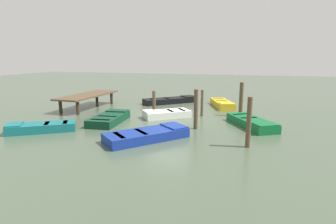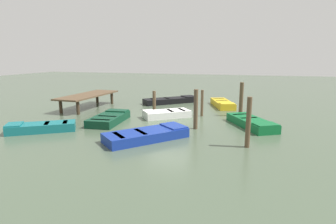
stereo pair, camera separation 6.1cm
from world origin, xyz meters
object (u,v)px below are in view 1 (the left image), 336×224
object	(u,v)px
rowboat_teal	(41,127)
rowboat_blue	(147,135)
rowboat_yellow	(222,104)
rowboat_green	(251,122)
mooring_piling_center	(154,100)
mooring_piling_mid_right	(202,103)
rowboat_black	(171,100)
mooring_piling_near_right	(196,109)
mooring_piling_far_left	(241,99)
dock_segment	(88,96)
rowboat_dark_green	(109,118)
rowboat_white	(166,114)
mooring_piling_far_right	(249,122)

from	to	relation	value
rowboat_teal	rowboat_blue	distance (m)	5.27
rowboat_yellow	rowboat_green	size ratio (longest dim) A/B	0.99
mooring_piling_center	rowboat_yellow	bearing A→B (deg)	-60.01
rowboat_yellow	mooring_piling_mid_right	bearing A→B (deg)	-33.19
rowboat_black	rowboat_teal	bearing A→B (deg)	-152.60
rowboat_black	mooring_piling_near_right	distance (m)	7.71
rowboat_blue	rowboat_teal	bearing A→B (deg)	134.31
mooring_piling_far_left	rowboat_yellow	bearing A→B (deg)	24.10
dock_segment	mooring_piling_near_right	size ratio (longest dim) A/B	2.67
rowboat_dark_green	rowboat_blue	bearing A→B (deg)	-132.05
rowboat_white	mooring_piling_far_left	bearing A→B (deg)	163.30
rowboat_dark_green	rowboat_teal	bearing A→B (deg)	135.23
rowboat_white	mooring_piling_far_right	size ratio (longest dim) A/B	1.43
rowboat_dark_green	mooring_piling_near_right	bearing A→B (deg)	-94.76
rowboat_yellow	rowboat_dark_green	world-z (taller)	same
rowboat_green	mooring_piling_far_left	bearing A→B (deg)	164.83
rowboat_white	rowboat_teal	xyz separation A→B (m)	(-4.60, 4.84, -0.00)
rowboat_teal	mooring_piling_far_left	world-z (taller)	mooring_piling_far_left
dock_segment	mooring_piling_near_right	xyz separation A→B (m)	(-3.46, -8.12, 0.14)
rowboat_black	mooring_piling_far_right	distance (m)	10.79
rowboat_teal	rowboat_dark_green	world-z (taller)	same
rowboat_blue	mooring_piling_mid_right	world-z (taller)	mooring_piling_mid_right
rowboat_teal	mooring_piling_far_right	bearing A→B (deg)	149.84
mooring_piling_near_right	mooring_piling_far_right	world-z (taller)	mooring_piling_far_right
rowboat_white	rowboat_blue	size ratio (longest dim) A/B	0.81
rowboat_white	mooring_piling_near_right	xyz separation A→B (m)	(-2.08, -2.10, 0.76)
mooring_piling_far_right	rowboat_white	bearing A→B (deg)	46.92
dock_segment	rowboat_yellow	distance (m)	9.42
rowboat_white	rowboat_blue	bearing A→B (deg)	58.40
rowboat_green	mooring_piling_center	bearing A→B (deg)	-143.87
rowboat_dark_green	mooring_piling_center	distance (m)	4.23
rowboat_blue	rowboat_dark_green	bearing A→B (deg)	94.33
rowboat_black	rowboat_green	distance (m)	8.20
mooring_piling_near_right	mooring_piling_center	world-z (taller)	mooring_piling_near_right
rowboat_black	mooring_piling_near_right	world-z (taller)	mooring_piling_near_right
rowboat_yellow	rowboat_teal	bearing A→B (deg)	-59.22
dock_segment	mooring_piling_mid_right	distance (m)	7.98
dock_segment	mooring_piling_far_left	xyz separation A→B (m)	(0.17, -10.18, 0.17)
rowboat_white	rowboat_teal	distance (m)	6.68
rowboat_black	rowboat_dark_green	world-z (taller)	same
mooring_piling_center	mooring_piling_mid_right	distance (m)	3.56
rowboat_yellow	rowboat_white	bearing A→B (deg)	-51.41
rowboat_yellow	mooring_piling_center	distance (m)	4.97
rowboat_yellow	rowboat_blue	distance (m)	9.21
rowboat_dark_green	mooring_piling_near_right	xyz separation A→B (m)	(-0.05, -4.73, 0.76)
rowboat_black	mooring_piling_far_left	size ratio (longest dim) A/B	1.91
rowboat_blue	mooring_piling_mid_right	size ratio (longest dim) A/B	2.25
rowboat_black	mooring_piling_far_left	xyz separation A→B (m)	(-3.34, -5.25, 0.80)
mooring_piling_near_right	rowboat_yellow	bearing A→B (deg)	-6.48
mooring_piling_mid_right	mooring_piling_far_right	size ratio (longest dim) A/B	0.79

